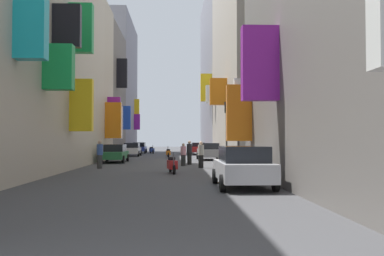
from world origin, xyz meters
The scene contains 22 objects.
ground_plane centered at (0.00, 30.00, 0.00)m, with size 140.00×140.00×0.00m, color #424244.
building_left_mid_a centered at (-7.99, 18.72, 8.30)m, with size 7.38×24.51×16.62m.
building_left_mid_b centered at (-7.95, 33.38, 6.98)m, with size 7.38×4.82×14.05m.
building_left_mid_c centered at (-7.99, 40.71, 6.90)m, with size 7.24×9.82×13.81m.
building_left_far centered at (-8.00, 52.81, 9.16)m, with size 6.85×14.38×18.34m.
building_right_mid_b centered at (8.00, 30.55, 8.52)m, with size 7.29×17.08×17.05m.
building_right_mid_c centered at (8.00, 49.53, 10.71)m, with size 7.23×20.91×21.42m.
parked_car_red centered at (3.84, 46.11, 0.76)m, with size 1.95×4.40×1.44m.
parked_car_silver centered at (3.62, 11.69, 0.80)m, with size 2.01×4.07×1.54m.
parked_car_white centered at (-3.74, 41.06, 0.76)m, with size 1.92×4.03×1.44m.
parked_car_green centered at (-3.72, 28.73, 0.75)m, with size 1.85×4.41×1.42m.
parked_car_blue centered at (-3.78, 50.43, 0.75)m, with size 1.89×3.92×1.44m.
parked_car_grey centered at (4.02, 32.23, 0.78)m, with size 2.00×4.36×1.50m.
scooter_blue centered at (-2.01, 48.64, 0.46)m, with size 0.76×1.88×1.13m.
scooter_red centered at (0.91, 18.14, 0.46)m, with size 0.60×1.90×1.13m.
scooter_orange centered at (0.32, 37.54, 0.46)m, with size 0.52×1.96×1.13m.
pedestrian_crossing centered at (1.62, 24.16, 0.76)m, with size 0.44×0.44×1.55m.
pedestrian_near_left centered at (2.08, 25.46, 0.86)m, with size 0.54×0.54×1.72m.
pedestrian_near_right centered at (-3.61, 21.78, 0.87)m, with size 0.51×0.51×1.74m.
pedestrian_mid_street centered at (2.70, 22.10, 0.84)m, with size 0.50×0.50×1.68m.
traffic_light_near_corner centered at (4.65, 19.22, 2.97)m, with size 0.26×0.34×4.38m.
traffic_light_far_corner centered at (4.55, 23.81, 2.97)m, with size 0.26×0.34×4.37m.
Camera 1 is at (1.11, -3.24, 1.78)m, focal length 37.42 mm.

